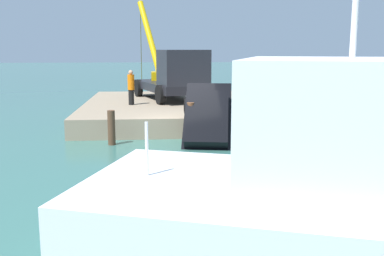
{
  "coord_description": "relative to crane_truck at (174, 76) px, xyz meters",
  "views": [
    {
      "loc": [
        17.93,
        -1.32,
        3.72
      ],
      "look_at": [
        0.07,
        0.24,
        0.51
      ],
      "focal_mm": 42.04,
      "sensor_mm": 36.0,
      "label": 1
    }
  ],
  "objects": [
    {
      "name": "ground",
      "position": [
        6.68,
        0.14,
        -2.19
      ],
      "size": [
        200.0,
        200.0,
        0.0
      ],
      "primitive_type": "plane",
      "color": "#386B60"
    },
    {
      "name": "dock",
      "position": [
        0.47,
        0.14,
        -1.77
      ],
      "size": [
        11.94,
        9.79,
        0.85
      ],
      "primitive_type": "cube",
      "color": "gray",
      "rests_on": "ground"
    },
    {
      "name": "crane_truck",
      "position": [
        0.0,
        0.0,
        0.0
      ],
      "size": [
        7.42,
        4.22,
        5.77
      ],
      "color": "black",
      "rests_on": "dock"
    },
    {
      "name": "dock_worker",
      "position": [
        1.65,
        -2.28,
        -0.44
      ],
      "size": [
        0.34,
        0.34,
        1.76
      ],
      "color": "black",
      "rests_on": "dock"
    },
    {
      "name": "salvaged_car",
      "position": [
        7.5,
        0.91,
        -1.59
      ],
      "size": [
        4.18,
        2.6,
        3.54
      ],
      "color": "black",
      "rests_on": "ground"
    },
    {
      "name": "piling_near",
      "position": [
        7.32,
        -2.8,
        -1.52
      ],
      "size": [
        0.29,
        0.29,
        1.35
      ],
      "primitive_type": "cylinder",
      "color": "brown",
      "rests_on": "ground"
    },
    {
      "name": "piling_mid",
      "position": [
        7.2,
        0.29,
        -1.39
      ],
      "size": [
        0.29,
        0.29,
        1.61
      ],
      "primitive_type": "cylinder",
      "color": "brown",
      "rests_on": "ground"
    },
    {
      "name": "piling_far",
      "position": [
        7.01,
        3.15,
        -1.29
      ],
      "size": [
        0.36,
        0.36,
        1.8
      ],
      "primitive_type": "cylinder",
      "color": "brown",
      "rests_on": "ground"
    }
  ]
}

